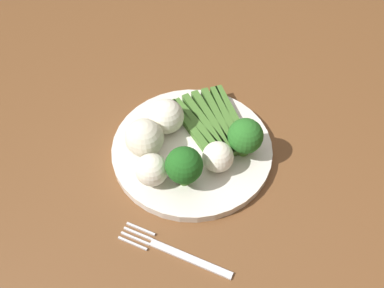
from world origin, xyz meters
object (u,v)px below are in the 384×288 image
cauliflower_front (152,170)px  cauliflower_front_left (167,116)px  dining_table (176,140)px  fork (173,252)px  broccoli_left (245,136)px  broccoli_right (184,166)px  asparagus_bundle (213,123)px  cauliflower_mid (218,157)px  plate (192,149)px  cauliflower_near_fork (144,138)px

cauliflower_front → cauliflower_front_left: bearing=9.0°
dining_table → fork: bearing=-159.6°
broccoli_left → broccoli_right: size_ratio=0.99×
broccoli_left → cauliflower_front_left: broccoli_left is taller
fork → broccoli_right: bearing=-73.8°
broccoli_right → cauliflower_front: 0.05m
dining_table → broccoli_right: broccoli_right is taller
asparagus_bundle → cauliflower_mid: size_ratio=3.49×
cauliflower_front → cauliflower_front_left: size_ratio=0.86×
asparagus_bundle → fork: (-0.23, -0.01, -0.02)m
dining_table → asparagus_bundle: 0.13m
dining_table → cauliflower_mid: 0.19m
cauliflower_front_left → broccoli_left: bearing=-93.2°
plate → cauliflower_front: bearing=156.2°
asparagus_bundle → cauliflower_near_fork: (-0.08, 0.09, 0.02)m
cauliflower_near_fork → cauliflower_front: (-0.05, -0.03, -0.01)m
plate → broccoli_left: 0.09m
asparagus_bundle → cauliflower_near_fork: bearing=91.5°
plate → cauliflower_front_left: cauliflower_front_left is taller
broccoli_right → cauliflower_front: size_ratio=1.38×
broccoli_left → cauliflower_mid: bearing=142.6°
broccoli_left → fork: 0.20m
cauliflower_front_left → asparagus_bundle: bearing=-66.5°
broccoli_right → cauliflower_near_fork: bearing=65.7°
broccoli_left → cauliflower_front_left: 0.13m
plate → cauliflower_mid: bearing=-116.3°
plate → dining_table: bearing=38.1°
cauliflower_front_left → dining_table: bearing=9.2°
asparagus_bundle → cauliflower_near_fork: size_ratio=2.77×
dining_table → broccoli_left: size_ratio=22.03×
plate → cauliflower_front_left: 0.07m
plate → asparagus_bundle: 0.06m
dining_table → plate: bearing=-141.9°
plate → fork: size_ratio=1.55×
cauliflower_near_fork → cauliflower_mid: cauliflower_near_fork is taller
dining_table → asparagus_bundle: bearing=-106.7°
broccoli_right → cauliflower_near_fork: size_ratio=1.13×
cauliflower_near_fork → broccoli_right: bearing=-114.3°
broccoli_right → cauliflower_front: bearing=105.8°
asparagus_bundle → fork: 0.23m
broccoli_right → cauliflower_mid: bearing=-42.8°
dining_table → cauliflower_near_fork: 0.17m
asparagus_bundle → cauliflower_front_left: (-0.03, 0.07, 0.02)m
plate → asparagus_bundle: bearing=-19.3°
cauliflower_near_fork → cauliflower_mid: (0.01, -0.12, -0.01)m
fork → cauliflower_front: bearing=-49.3°
broccoli_right → cauliflower_front_left: size_ratio=1.19×
asparagus_bundle → cauliflower_front: 0.14m
broccoli_left → plate: bearing=100.9°
broccoli_left → cauliflower_near_fork: (-0.05, 0.15, -0.01)m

